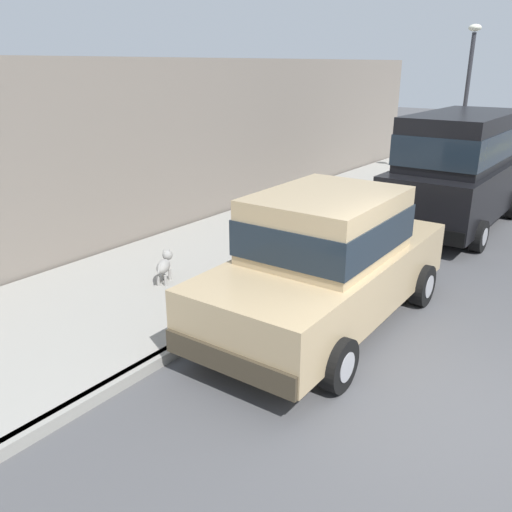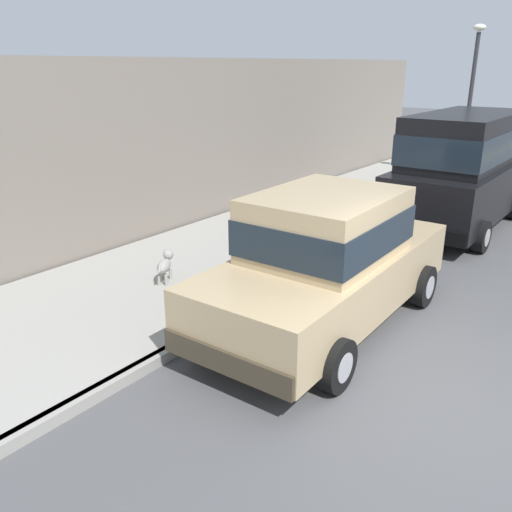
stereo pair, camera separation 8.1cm
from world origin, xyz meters
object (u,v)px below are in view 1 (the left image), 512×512
Objects in this scene: car_black_van at (460,165)px; dog_grey at (164,264)px; fire_hydrant at (338,222)px; street_lamp at (468,85)px; car_tan_sedan at (327,259)px.

car_black_van is 7.07m from dog_grey.
street_lamp is at bearing 89.24° from fire_hydrant.
street_lamp is at bearing 106.32° from car_black_van.
street_lamp is (-1.38, 4.72, 1.51)m from car_black_van.
car_black_van reaches higher than fire_hydrant.
fire_hydrant is at bearing -90.76° from street_lamp.
street_lamp is at bearing 97.66° from car_tan_sedan.
street_lamp is at bearing 83.45° from dog_grey.
dog_grey is at bearing -107.73° from fire_hydrant.
dog_grey is at bearing -96.55° from street_lamp.
fire_hydrant is at bearing 72.27° from dog_grey.
car_black_van is at bearing -73.68° from street_lamp.
dog_grey is (-2.67, -6.48, -0.97)m from car_black_van.
dog_grey is (-2.73, -0.46, -0.55)m from car_tan_sedan.
fire_hydrant is (-1.54, 3.24, -0.51)m from car_tan_sedan.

